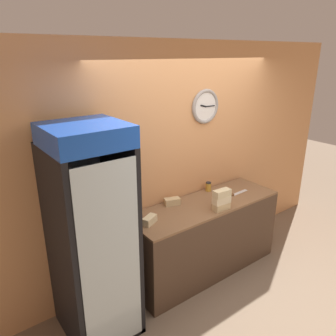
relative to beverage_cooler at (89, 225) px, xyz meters
name	(u,v)px	position (x,y,z in m)	size (l,w,h in m)	color
ground_plane	(258,309)	(1.44, -0.86, -1.10)	(14.00, 14.00, 0.00)	#7A6651
wall_back	(187,159)	(1.44, 0.36, 0.26)	(5.20, 0.10, 2.70)	tan
prep_counter	(204,237)	(1.44, 0.00, -0.65)	(1.91, 0.62, 0.90)	#4C3828
beverage_cooler	(89,225)	(0.00, 0.00, 0.00)	(0.64, 0.72, 2.04)	black
sandwich_stack_bottom	(221,206)	(1.46, -0.22, -0.16)	(0.21, 0.10, 0.08)	tan
sandwich_stack_middle	(222,200)	(1.46, -0.22, -0.08)	(0.21, 0.11, 0.08)	beige
sandwich_stack_top	(222,193)	(1.46, -0.22, 0.00)	(0.21, 0.10, 0.08)	beige
sandwich_flat_left	(172,201)	(1.10, 0.21, -0.16)	(0.20, 0.14, 0.08)	tan
sandwich_flat_right	(149,220)	(0.64, 0.00, -0.16)	(0.19, 0.15, 0.08)	beige
chefs_knife	(234,194)	(1.87, -0.04, -0.19)	(0.38, 0.06, 0.02)	silver
condiment_jar	(208,187)	(1.71, 0.25, -0.14)	(0.07, 0.07, 0.12)	gold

